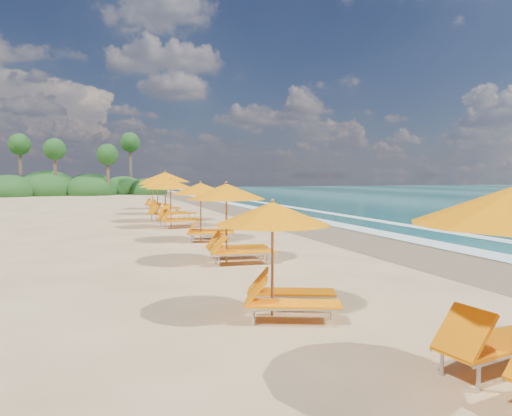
{
  "coord_description": "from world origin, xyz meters",
  "views": [
    {
      "loc": [
        -5.8,
        -16.39,
        2.42
      ],
      "look_at": [
        0.0,
        0.0,
        1.2
      ],
      "focal_mm": 32.46,
      "sensor_mm": 36.0,
      "label": 1
    }
  ],
  "objects": [
    {
      "name": "ground",
      "position": [
        0.0,
        0.0,
        0.0
      ],
      "size": [
        160.0,
        160.0,
        0.0
      ],
      "primitive_type": "plane",
      "color": "#D9B27F",
      "rests_on": "ground"
    },
    {
      "name": "wet_sand",
      "position": [
        4.0,
        0.0,
        0.01
      ],
      "size": [
        4.0,
        160.0,
        0.01
      ],
      "primitive_type": "cube",
      "color": "#84714F",
      "rests_on": "ground"
    },
    {
      "name": "surf_foam",
      "position": [
        6.7,
        0.0,
        0.03
      ],
      "size": [
        4.0,
        160.0,
        0.01
      ],
      "color": "white",
      "rests_on": "ground"
    },
    {
      "name": "station_2",
      "position": [
        -2.77,
        -9.14,
        1.14
      ],
      "size": [
        2.63,
        2.6,
        2.03
      ],
      "rotation": [
        0.0,
        0.0,
        -0.39
      ],
      "color": "olive",
      "rests_on": "ground"
    },
    {
      "name": "station_3",
      "position": [
        -2.14,
        -4.09,
        1.27
      ],
      "size": [
        2.58,
        2.43,
        2.26
      ],
      "rotation": [
        0.0,
        0.0,
        -0.1
      ],
      "color": "olive",
      "rests_on": "ground"
    },
    {
      "name": "station_4",
      "position": [
        -1.88,
        0.33,
        1.24
      ],
      "size": [
        2.77,
        2.69,
        2.22
      ],
      "rotation": [
        0.0,
        0.0,
        -0.27
      ],
      "color": "olive",
      "rests_on": "ground"
    },
    {
      "name": "station_5",
      "position": [
        -2.21,
        5.12,
        1.3
      ],
      "size": [
        2.58,
        2.41,
        2.32
      ],
      "rotation": [
        0.0,
        0.0,
        0.06
      ],
      "color": "olive",
      "rests_on": "ground"
    },
    {
      "name": "station_6",
      "position": [
        -2.02,
        8.13,
        1.5
      ],
      "size": [
        3.46,
        3.41,
        2.68
      ],
      "rotation": [
        0.0,
        0.0,
        0.37
      ],
      "color": "olive",
      "rests_on": "ground"
    },
    {
      "name": "station_7",
      "position": [
        -1.79,
        12.91,
        1.36
      ],
      "size": [
        2.74,
        2.57,
        2.42
      ],
      "rotation": [
        0.0,
        0.0,
        -0.08
      ],
      "color": "olive",
      "rests_on": "ground"
    },
    {
      "name": "station_8",
      "position": [
        -1.54,
        17.69,
        1.13
      ],
      "size": [
        2.49,
        2.4,
        2.03
      ],
      "rotation": [
        0.0,
        0.0,
        0.24
      ],
      "color": "olive",
      "rests_on": "ground"
    },
    {
      "name": "treeline",
      "position": [
        -9.94,
        45.51,
        1.0
      ],
      "size": [
        25.8,
        8.8,
        9.74
      ],
      "color": "#163D14",
      "rests_on": "ground"
    }
  ]
}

